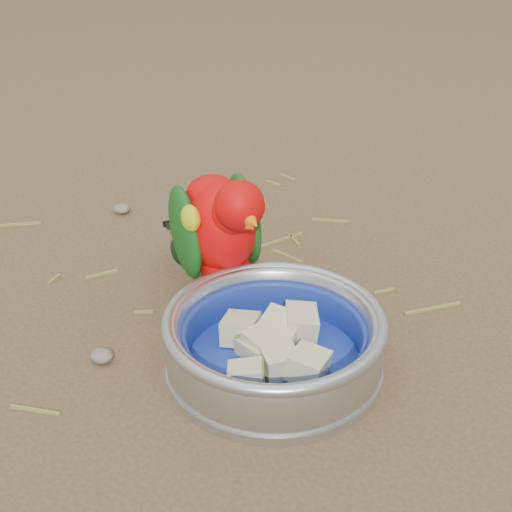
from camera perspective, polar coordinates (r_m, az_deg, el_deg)
The scene contains 6 objects.
ground at distance 0.75m, azimuth 1.74°, elevation -7.87°, with size 60.00×60.00×0.00m, color brown.
food_bowl at distance 0.73m, azimuth 1.31°, elevation -7.93°, with size 0.20×0.20×0.02m, color #B2B2BA.
bowl_wall at distance 0.71m, azimuth 1.34°, elevation -6.02°, with size 0.20×0.20×0.04m, color #B2B2BA, non-canonical shape.
fruit_wedges at distance 0.72m, azimuth 1.34°, elevation -6.47°, with size 0.12×0.12×0.03m, color beige, non-canonical shape.
lory_parrot at distance 0.80m, azimuth -2.60°, elevation 1.25°, with size 0.09×0.19×0.15m, color red, non-canonical shape.
ground_debris at distance 0.83m, azimuth 1.82°, elevation -3.38°, with size 0.90×0.80×0.01m, color olive, non-canonical shape.
Camera 1 is at (0.27, -0.53, 0.45)m, focal length 55.00 mm.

